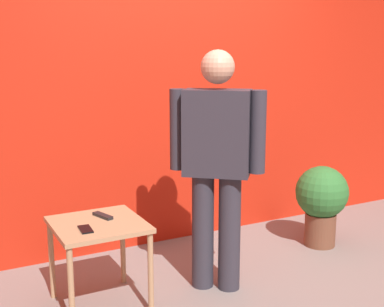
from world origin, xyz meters
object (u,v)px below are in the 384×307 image
(potted_plant, at_px, (322,199))
(tv_remote, at_px, (103,216))
(side_table, at_px, (98,234))
(cell_phone, at_px, (85,229))
(standing_person, at_px, (217,159))

(potted_plant, bearing_deg, tv_remote, -178.21)
(side_table, bearing_deg, cell_phone, -137.50)
(side_table, bearing_deg, tv_remote, 54.49)
(side_table, distance_m, cell_phone, 0.17)
(standing_person, bearing_deg, cell_phone, 178.88)
(standing_person, relative_size, tv_remote, 9.64)
(side_table, bearing_deg, potted_plant, 4.13)
(side_table, distance_m, potted_plant, 1.99)
(standing_person, relative_size, potted_plant, 2.39)
(standing_person, height_order, tv_remote, standing_person)
(standing_person, bearing_deg, tv_remote, 164.78)
(cell_phone, relative_size, tv_remote, 0.85)
(side_table, xyz_separation_m, potted_plant, (1.98, 0.14, -0.08))
(tv_remote, relative_size, potted_plant, 0.25)
(standing_person, distance_m, potted_plant, 1.31)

